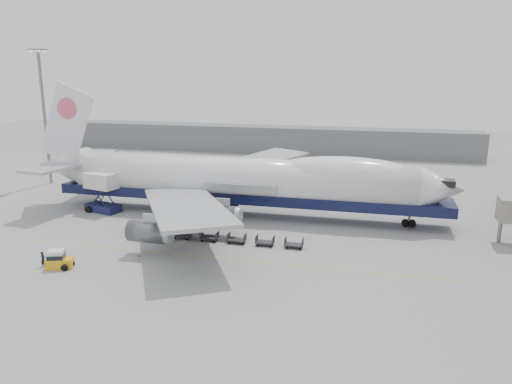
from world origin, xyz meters
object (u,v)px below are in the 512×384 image
(catering_truck, at_px, (102,190))
(ground_worker, at_px, (43,259))
(airliner, at_px, (244,179))
(baggage_tug, at_px, (58,260))

(catering_truck, relative_size, ground_worker, 3.44)
(airliner, xyz_separation_m, baggage_tug, (-14.79, -25.18, -4.69))
(baggage_tug, height_order, ground_worker, baggage_tug)
(catering_truck, xyz_separation_m, baggage_tug, (7.21, -21.70, -2.52))
(airliner, height_order, ground_worker, airliner)
(catering_truck, relative_size, baggage_tug, 1.92)
(airliner, height_order, baggage_tug, airliner)
(airliner, bearing_deg, catering_truck, -171.01)
(baggage_tug, bearing_deg, ground_worker, 164.03)
(airliner, bearing_deg, ground_worker, -123.35)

